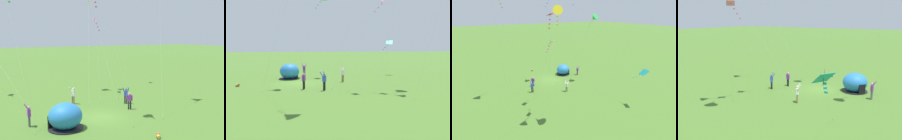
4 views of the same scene
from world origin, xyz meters
TOP-DOWN VIEW (x-y plane):
  - ground_plane at (0.00, 0.00)m, footprint 300.00×300.00m
  - popup_tent at (-3.66, -1.33)m, footprint 2.81×2.81m
  - toddler_crawling at (1.64, -6.41)m, footprint 0.44×0.53m
  - person_arms_raised at (-0.50, 5.58)m, footprint 0.68×0.71m
  - person_with_toddler at (3.80, 0.93)m, footprint 0.54×0.38m
  - person_near_tent at (-6.11, 0.52)m, footprint 0.47×0.68m
  - person_flying_kite at (4.63, 3.02)m, footprint 0.72×0.68m
  - kite_teal at (-7.40, 13.82)m, footprint 2.89×7.08m
  - kite_pink at (3.95, 9.18)m, footprint 0.93×6.18m

SIDE VIEW (x-z plane):
  - ground_plane at x=0.00m, z-range 0.00..0.00m
  - toddler_crawling at x=1.64m, z-range 0.02..0.34m
  - person_with_toddler at x=3.80m, z-range 0.10..1.82m
  - popup_tent at x=-3.66m, z-range -0.05..2.05m
  - person_arms_raised at x=-0.50m, z-range 0.05..1.94m
  - person_near_tent at x=-6.11m, z-range 0.05..1.94m
  - person_flying_kite at x=4.63m, z-range 0.05..1.94m
  - kite_teal at x=-7.40m, z-range 2.15..7.60m
  - kite_pink at x=3.95m, z-range 4.11..13.71m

